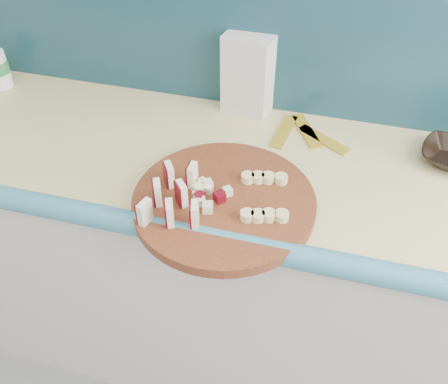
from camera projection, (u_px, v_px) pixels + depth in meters
kitchen_counter at (244, 267)px, 1.67m from camera, size 2.20×0.63×0.91m
backsplash at (274, 30)px, 1.40m from camera, size 2.20×0.02×0.50m
cutting_board at (224, 202)px, 1.23m from camera, size 0.53×0.53×0.03m
apple_wedges at (172, 196)px, 1.18m from camera, size 0.14×0.19×0.06m
apple_chunks at (212, 194)px, 1.21m from camera, size 0.07×0.08×0.02m
banana_slices at (264, 196)px, 1.21m from camera, size 0.14×0.18×0.02m
flour_bag at (249, 73)px, 1.48m from camera, size 0.16×0.13×0.24m
banana_peel at (304, 134)px, 1.45m from camera, size 0.23×0.19×0.01m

